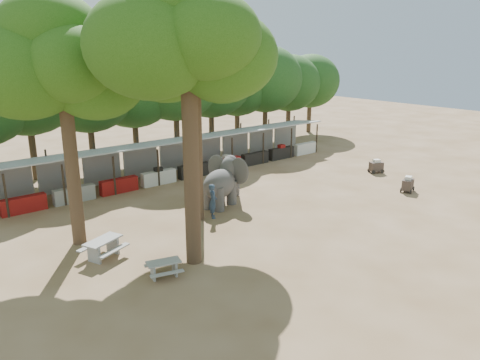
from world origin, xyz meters
TOP-DOWN VIEW (x-y plane):
  - ground at (0.00, 0.00)m, footprint 100.00×100.00m
  - vendor_stalls at (-0.00, 13.84)m, footprint 28.00×2.99m
  - yard_tree_left at (-9.13, 7.19)m, footprint 7.10×6.90m
  - yard_tree_center at (-6.13, 2.19)m, footprint 7.10×6.90m
  - yard_tree_back at (-3.13, 6.19)m, footprint 7.10×6.90m
  - backdrop_trees at (0.00, 19.00)m, footprint 46.46×5.95m
  - elephant at (-0.52, 7.09)m, footprint 3.64×2.81m
  - handler at (-2.28, 5.71)m, footprint 0.70×0.79m
  - picnic_table_near at (-7.68, 1.63)m, footprint 1.60×1.50m
  - picnic_table_far at (-8.78, 4.79)m, footprint 2.12×2.03m
  - cart_front at (9.79, 1.64)m, footprint 1.17×0.96m
  - cart_back at (12.07, 5.54)m, footprint 1.18×1.00m

SIDE VIEW (x-z plane):
  - ground at x=0.00m, z-range 0.00..0.00m
  - picnic_table_near at x=-7.68m, z-range 0.10..0.77m
  - cart_back at x=12.07m, z-range -0.01..0.97m
  - cart_front at x=9.79m, z-range -0.01..0.98m
  - picnic_table_far at x=-8.78m, z-range 0.13..0.96m
  - handler at x=-2.28m, z-range 0.00..1.85m
  - vendor_stalls at x=0.00m, z-range -0.22..2.58m
  - elephant at x=-0.52m, z-range 0.00..2.71m
  - backdrop_trees at x=0.00m, z-range 1.35..9.68m
  - yard_tree_left at x=-9.13m, z-range 2.69..13.71m
  - yard_tree_back at x=-3.13m, z-range 2.86..14.22m
  - yard_tree_center at x=-6.13m, z-range 3.19..15.23m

